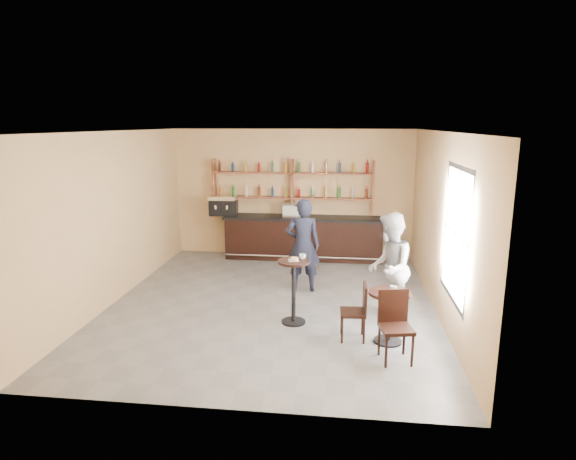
# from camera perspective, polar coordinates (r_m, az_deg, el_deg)

# --- Properties ---
(floor) EXTENTS (7.00, 7.00, 0.00)m
(floor) POSITION_cam_1_polar(r_m,az_deg,el_deg) (9.24, -1.84, -8.64)
(floor) COLOR slate
(floor) RESTS_ON ground
(ceiling) EXTENTS (7.00, 7.00, 0.00)m
(ceiling) POSITION_cam_1_polar(r_m,az_deg,el_deg) (8.61, -1.99, 11.62)
(ceiling) COLOR white
(ceiling) RESTS_ON wall_back
(wall_back) EXTENTS (7.00, 0.00, 7.00)m
(wall_back) POSITION_cam_1_polar(r_m,az_deg,el_deg) (12.21, 0.56, 4.38)
(wall_back) COLOR #D7AE7A
(wall_back) RESTS_ON floor
(wall_front) EXTENTS (7.00, 0.00, 7.00)m
(wall_front) POSITION_cam_1_polar(r_m,az_deg,el_deg) (5.47, -7.45, -6.14)
(wall_front) COLOR #D7AE7A
(wall_front) RESTS_ON floor
(wall_left) EXTENTS (0.00, 7.00, 7.00)m
(wall_left) POSITION_cam_1_polar(r_m,az_deg,el_deg) (9.70, -19.73, 1.48)
(wall_left) COLOR #D7AE7A
(wall_left) RESTS_ON floor
(wall_right) EXTENTS (0.00, 7.00, 7.00)m
(wall_right) POSITION_cam_1_polar(r_m,az_deg,el_deg) (8.85, 17.66, 0.62)
(wall_right) COLOR #D7AE7A
(wall_right) RESTS_ON floor
(window_pane) EXTENTS (0.00, 2.00, 2.00)m
(window_pane) POSITION_cam_1_polar(r_m,az_deg,el_deg) (7.68, 19.30, -0.49)
(window_pane) COLOR white
(window_pane) RESTS_ON wall_right
(window_frame) EXTENTS (0.04, 1.70, 2.10)m
(window_frame) POSITION_cam_1_polar(r_m,az_deg,el_deg) (7.68, 19.25, -0.49)
(window_frame) COLOR black
(window_frame) RESTS_ON wall_right
(shelf_unit) EXTENTS (4.00, 0.26, 1.40)m
(shelf_unit) POSITION_cam_1_polar(r_m,az_deg,el_deg) (12.05, 0.50, 5.28)
(shelf_unit) COLOR brown
(shelf_unit) RESTS_ON wall_back
(liquor_bottles) EXTENTS (3.68, 0.10, 1.00)m
(liquor_bottles) POSITION_cam_1_polar(r_m,az_deg,el_deg) (12.03, 0.50, 6.08)
(liquor_bottles) COLOR #8C5919
(liquor_bottles) RESTS_ON shelf_unit
(bar_counter) EXTENTS (3.96, 0.77, 1.07)m
(bar_counter) POSITION_cam_1_polar(r_m,az_deg,el_deg) (12.04, 1.86, -0.91)
(bar_counter) COLOR black
(bar_counter) RESTS_ON floor
(espresso_machine) EXTENTS (0.73, 0.51, 0.49)m
(espresso_machine) POSITION_cam_1_polar(r_m,az_deg,el_deg) (12.22, -7.66, 2.91)
(espresso_machine) COLOR black
(espresso_machine) RESTS_ON bar_counter
(pastry_case) EXTENTS (0.52, 0.43, 0.30)m
(pastry_case) POSITION_cam_1_polar(r_m,az_deg,el_deg) (11.92, 0.60, 2.32)
(pastry_case) COLOR silver
(pastry_case) RESTS_ON bar_counter
(pedestal_table) EXTENTS (0.64, 0.64, 1.11)m
(pedestal_table) POSITION_cam_1_polar(r_m,az_deg,el_deg) (8.19, 0.66, -7.35)
(pedestal_table) COLOR black
(pedestal_table) RESTS_ON floor
(napkin) EXTENTS (0.20, 0.20, 0.00)m
(napkin) POSITION_cam_1_polar(r_m,az_deg,el_deg) (8.01, 0.67, -3.62)
(napkin) COLOR white
(napkin) RESTS_ON pedestal_table
(donut) EXTENTS (0.17, 0.17, 0.05)m
(donut) POSITION_cam_1_polar(r_m,az_deg,el_deg) (8.00, 0.74, -3.45)
(donut) COLOR #C97749
(donut) RESTS_ON napkin
(cup_pedestal) EXTENTS (0.13, 0.13, 0.09)m
(cup_pedestal) POSITION_cam_1_polar(r_m,az_deg,el_deg) (8.09, 1.74, -3.17)
(cup_pedestal) COLOR white
(cup_pedestal) RESTS_ON pedestal_table
(man_main) EXTENTS (0.73, 0.52, 1.89)m
(man_main) POSITION_cam_1_polar(r_m,az_deg,el_deg) (9.64, 1.77, -1.82)
(man_main) COLOR black
(man_main) RESTS_ON floor
(cafe_table) EXTENTS (0.74, 0.74, 0.83)m
(cafe_table) POSITION_cam_1_polar(r_m,az_deg,el_deg) (7.70, 11.86, -10.08)
(cafe_table) COLOR black
(cafe_table) RESTS_ON floor
(cup_cafe) EXTENTS (0.11, 0.11, 0.09)m
(cup_cafe) POSITION_cam_1_polar(r_m,az_deg,el_deg) (7.54, 12.40, -6.85)
(cup_cafe) COLOR white
(cup_cafe) RESTS_ON cafe_table
(chair_west) EXTENTS (0.41, 0.41, 0.91)m
(chair_west) POSITION_cam_1_polar(r_m,az_deg,el_deg) (7.70, 7.70, -9.58)
(chair_west) COLOR black
(chair_west) RESTS_ON floor
(chair_south) EXTENTS (0.52, 0.52, 1.01)m
(chair_south) POSITION_cam_1_polar(r_m,az_deg,el_deg) (7.12, 12.71, -11.23)
(chair_south) COLOR black
(chair_south) RESTS_ON floor
(patron_second) EXTENTS (0.84, 1.01, 1.89)m
(patron_second) POSITION_cam_1_polar(r_m,az_deg,el_deg) (8.33, 11.88, -4.43)
(patron_second) COLOR gray
(patron_second) RESTS_ON floor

